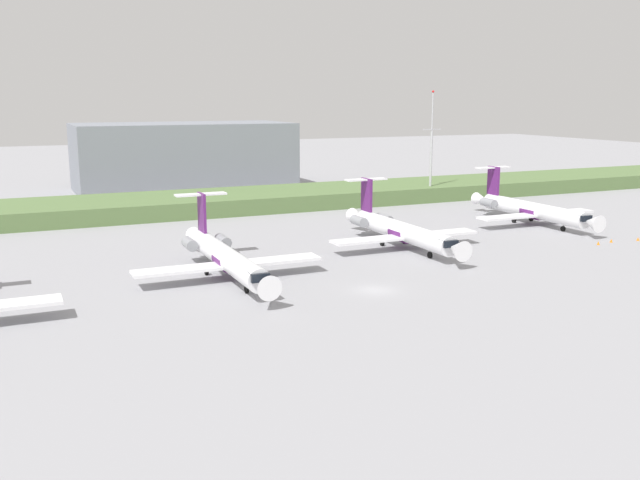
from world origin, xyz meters
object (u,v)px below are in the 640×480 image
at_px(antenna_mast, 431,156).
at_px(safety_cone_mid_marker, 611,241).
at_px(regional_jet_third, 400,230).
at_px(safety_cone_rear_marker, 638,239).
at_px(safety_cone_front_marker, 598,243).
at_px(regional_jet_second, 225,257).
at_px(regional_jet_fourth, 530,209).

bearing_deg(antenna_mast, safety_cone_mid_marker, -89.08).
distance_m(regional_jet_third, safety_cone_rear_marker, 37.33).
distance_m(safety_cone_mid_marker, safety_cone_rear_marker, 4.81).
xyz_separation_m(antenna_mast, safety_cone_front_marker, (-2.38, -49.07, -9.26)).
distance_m(antenna_mast, safety_cone_mid_marker, 49.39).
xyz_separation_m(antenna_mast, safety_cone_mid_marker, (0.78, -48.51, -9.26)).
xyz_separation_m(regional_jet_second, antenna_mast, (58.30, 44.60, 7.00)).
xyz_separation_m(regional_jet_fourth, antenna_mast, (-0.50, 30.68, 7.00)).
xyz_separation_m(regional_jet_second, safety_cone_front_marker, (55.91, -4.46, -2.26)).
xyz_separation_m(regional_jet_fourth, safety_cone_rear_marker, (5.03, -18.53, -2.26)).
bearing_deg(regional_jet_fourth, antenna_mast, 90.93).
distance_m(regional_jet_fourth, antenna_mast, 31.47).
bearing_deg(safety_cone_rear_marker, antenna_mast, 96.42).
height_order(regional_jet_third, safety_cone_rear_marker, regional_jet_third).
bearing_deg(regional_jet_third, regional_jet_fourth, 13.98).
relative_size(regional_jet_fourth, safety_cone_rear_marker, 56.36).
relative_size(regional_jet_second, regional_jet_fourth, 1.00).
bearing_deg(safety_cone_mid_marker, regional_jet_second, 176.22).
height_order(regional_jet_third, safety_cone_mid_marker, regional_jet_third).
distance_m(antenna_mast, safety_cone_rear_marker, 50.37).
bearing_deg(antenna_mast, regional_jet_fourth, -89.07).
bearing_deg(safety_cone_front_marker, safety_cone_mid_marker, 9.95).
bearing_deg(regional_jet_third, safety_cone_rear_marker, -17.03).
bearing_deg(safety_cone_rear_marker, safety_cone_mid_marker, 171.68).
bearing_deg(safety_cone_front_marker, regional_jet_third, 158.75).
xyz_separation_m(regional_jet_second, regional_jet_third, (28.20, 6.31, 0.00)).
relative_size(regional_jet_third, safety_cone_front_marker, 56.36).
height_order(regional_jet_third, safety_cone_front_marker, regional_jet_third).
height_order(regional_jet_second, antenna_mast, antenna_mast).
xyz_separation_m(regional_jet_fourth, safety_cone_mid_marker, (0.28, -17.83, -2.26)).
distance_m(regional_jet_third, regional_jet_fourth, 31.53).
relative_size(regional_jet_third, regional_jet_fourth, 1.00).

